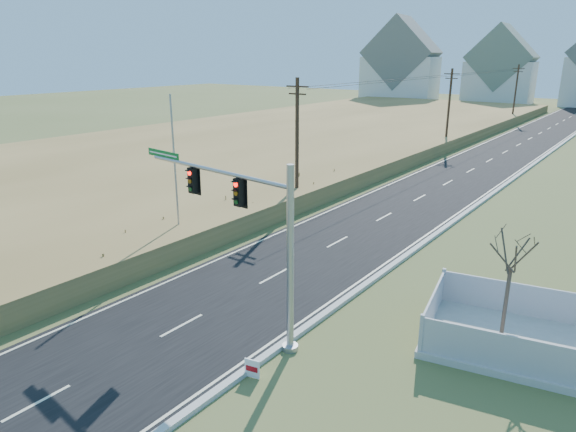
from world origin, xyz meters
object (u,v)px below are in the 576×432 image
(fence_enclosure, at_px, (524,341))
(open_sign, at_px, (252,369))
(traffic_signal_mast, at_px, (253,229))
(flagpole, at_px, (176,188))
(bare_tree, at_px, (513,250))

(fence_enclosure, height_order, open_sign, fence_enclosure)
(traffic_signal_mast, distance_m, fence_enclosure, 10.89)
(fence_enclosure, bearing_deg, open_sign, -144.05)
(open_sign, height_order, flagpole, flagpole)
(traffic_signal_mast, relative_size, bare_tree, 1.81)
(bare_tree, bearing_deg, traffic_signal_mast, -150.14)
(bare_tree, bearing_deg, open_sign, -131.57)
(fence_enclosure, height_order, flagpole, flagpole)
(open_sign, distance_m, bare_tree, 9.99)
(fence_enclosure, height_order, bare_tree, bare_tree)
(flagpole, distance_m, bare_tree, 17.71)
(traffic_signal_mast, height_order, bare_tree, traffic_signal_mast)
(flagpole, bearing_deg, traffic_signal_mast, -26.32)
(open_sign, bearing_deg, fence_enclosure, 34.35)
(open_sign, bearing_deg, traffic_signal_mast, 115.39)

